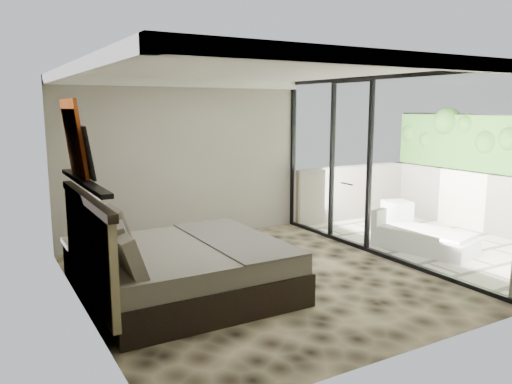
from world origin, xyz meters
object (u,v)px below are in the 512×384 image
table_lamp (88,211)px  lounger (422,238)px  ottoman (397,213)px  bed (179,267)px  nightstand (86,255)px

table_lamp → lounger: bearing=-15.8°
table_lamp → ottoman: size_ratio=1.31×
table_lamp → ottoman: table_lamp is taller
ottoman → table_lamp: bearing=-179.2°
bed → lounger: (4.22, -0.04, -0.19)m
table_lamp → lounger: size_ratio=0.37×
ottoman → bed: bearing=-164.2°
nightstand → table_lamp: size_ratio=0.91×
nightstand → ottoman: nightstand is taller
ottoman → lounger: lounger is taller
bed → table_lamp: size_ratio=3.76×
ottoman → lounger: size_ratio=0.28×
bed → ottoman: size_ratio=4.94×
table_lamp → lounger: (5.00, -1.42, -0.73)m
bed → nightstand: 1.63m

